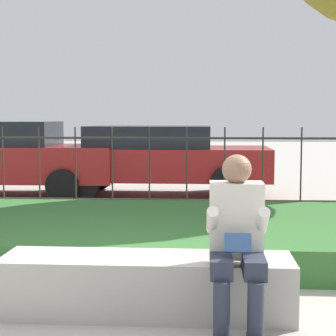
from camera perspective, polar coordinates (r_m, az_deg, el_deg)
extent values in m
plane|color=#A8A399|center=(4.52, -7.32, -14.33)|extent=(60.00, 60.00, 0.00)
cube|color=#ADA89E|center=(4.40, -2.15, -11.81)|extent=(2.22, 0.55, 0.45)
cube|color=gray|center=(4.45, -2.15, -14.07)|extent=(2.13, 0.51, 0.08)
cylinder|color=#282D3D|center=(3.77, 5.46, -14.02)|extent=(0.11, 0.11, 0.36)
cube|color=#282D3D|center=(3.90, 5.41, -9.69)|extent=(0.15, 0.42, 0.13)
cylinder|color=#282D3D|center=(3.79, 8.90, -13.99)|extent=(0.11, 0.11, 0.36)
cube|color=#282D3D|center=(3.92, 8.68, -9.68)|extent=(0.15, 0.42, 0.13)
cube|color=beige|center=(4.05, 6.93, -5.23)|extent=(0.38, 0.24, 0.54)
sphere|color=#8C664C|center=(3.98, 7.00, -0.13)|extent=(0.21, 0.21, 0.21)
cylinder|color=beige|center=(3.89, 4.53, -5.36)|extent=(0.08, 0.29, 0.24)
cylinder|color=beige|center=(3.91, 9.57, -5.37)|extent=(0.08, 0.29, 0.24)
cube|color=#335689|center=(3.82, 7.12, -7.56)|extent=(0.18, 0.09, 0.13)
cube|color=#33662D|center=(6.55, -3.61, -6.61)|extent=(9.25, 2.95, 0.34)
cylinder|color=#332D28|center=(8.42, -1.89, -3.24)|extent=(7.25, 0.03, 0.03)
cylinder|color=#332D28|center=(8.33, -1.91, 3.06)|extent=(7.25, 0.03, 0.03)
cylinder|color=#332D28|center=(8.88, -16.39, -0.36)|extent=(0.02, 0.02, 1.36)
cylinder|color=#332D28|center=(8.70, -12.94, -0.39)|extent=(0.02, 0.02, 1.36)
cylinder|color=#332D28|center=(8.55, -9.36, -0.42)|extent=(0.02, 0.02, 1.36)
cylinder|color=#332D28|center=(8.44, -5.67, -0.45)|extent=(0.02, 0.02, 1.36)
cylinder|color=#332D28|center=(8.37, -1.90, -0.48)|extent=(0.02, 0.02, 1.36)
cylinder|color=#332D28|center=(8.33, 1.92, -0.50)|extent=(0.02, 0.02, 1.36)
cylinder|color=#332D28|center=(8.33, 5.76, -0.53)|extent=(0.02, 0.02, 1.36)
cylinder|color=#332D28|center=(8.37, 9.58, -0.55)|extent=(0.02, 0.02, 1.36)
cylinder|color=#332D28|center=(8.44, 13.35, -0.57)|extent=(0.02, 0.02, 1.36)
cube|color=maroon|center=(10.75, -1.01, 0.51)|extent=(4.22, 1.68, 0.60)
cube|color=black|center=(10.74, -1.92, 3.21)|extent=(2.32, 1.48, 0.41)
cylinder|color=black|center=(9.94, 6.13, -1.65)|extent=(0.65, 0.20, 0.65)
cylinder|color=black|center=(11.57, 5.81, -0.68)|extent=(0.65, 0.20, 0.65)
cylinder|color=black|center=(10.17, -8.77, -1.52)|extent=(0.65, 0.20, 0.65)
cylinder|color=black|center=(11.77, -7.03, -0.59)|extent=(0.65, 0.20, 0.65)
cube|color=maroon|center=(11.27, -16.56, 0.52)|extent=(4.49, 1.76, 0.67)
cylinder|color=black|center=(10.13, -10.65, -1.76)|extent=(0.59, 0.21, 0.59)
cylinder|color=black|center=(11.72, -8.81, -0.79)|extent=(0.59, 0.21, 0.59)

